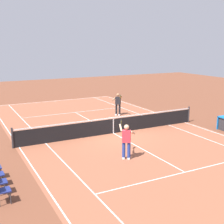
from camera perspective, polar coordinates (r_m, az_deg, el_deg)
ground_plane at (r=18.20m, az=0.24°, el=-4.00°), size 60.00×60.00×0.00m
court_slab at (r=18.20m, az=0.24°, el=-4.00°), size 24.20×11.40×0.00m
court_line_markings at (r=18.19m, az=0.24°, el=-3.99°), size 23.85×11.05×0.01m
tennis_net at (r=18.06m, az=0.24°, el=-2.51°), size 0.10×11.70×1.08m
tennis_player_near at (r=22.58m, az=1.14°, el=1.70°), size 1.15×0.75×1.70m
tennis_player_far at (r=13.98m, az=2.69°, el=-5.19°), size 1.17×0.75×1.70m
tennis_ball at (r=18.26m, az=3.43°, el=-3.85°), size 0.07×0.07×0.07m
spectator_chair_0 at (r=10.98m, az=-20.14°, el=-13.44°), size 0.44×0.44×0.88m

